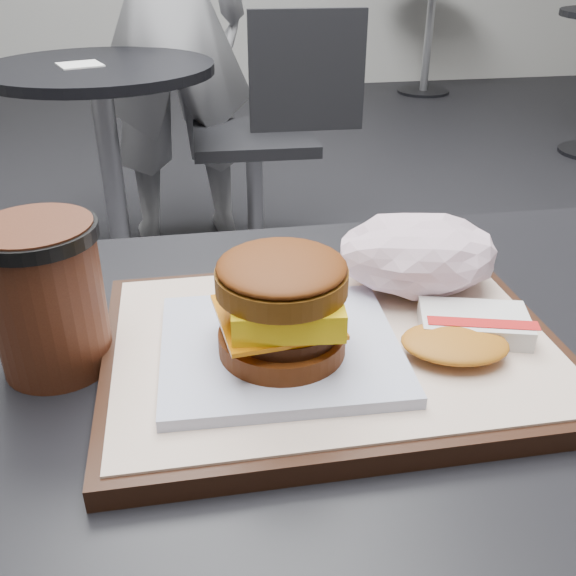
# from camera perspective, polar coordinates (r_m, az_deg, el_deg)

# --- Properties ---
(customer_table) EXTENTS (0.80, 0.60, 0.77)m
(customer_table) POSITION_cam_1_polar(r_m,az_deg,el_deg) (0.67, 4.61, -20.04)
(customer_table) COLOR #A5A5AA
(customer_table) RESTS_ON ground
(serving_tray) EXTENTS (0.38, 0.28, 0.02)m
(serving_tray) POSITION_cam_1_polar(r_m,az_deg,el_deg) (0.55, 3.93, -5.32)
(serving_tray) COLOR black
(serving_tray) RESTS_ON customer_table
(breakfast_sandwich) EXTENTS (0.20, 0.18, 0.09)m
(breakfast_sandwich) POSITION_cam_1_polar(r_m,az_deg,el_deg) (0.50, -0.55, -2.48)
(breakfast_sandwich) COLOR white
(breakfast_sandwich) RESTS_ON serving_tray
(hash_brown) EXTENTS (0.13, 0.11, 0.02)m
(hash_brown) POSITION_cam_1_polar(r_m,az_deg,el_deg) (0.55, 15.50, -3.79)
(hash_brown) COLOR silver
(hash_brown) RESTS_ON serving_tray
(crumpled_wrapper) EXTENTS (0.15, 0.12, 0.07)m
(crumpled_wrapper) POSITION_cam_1_polar(r_m,az_deg,el_deg) (0.62, 11.52, 2.97)
(crumpled_wrapper) COLOR white
(crumpled_wrapper) RESTS_ON serving_tray
(coffee_cup) EXTENTS (0.10, 0.10, 0.13)m
(coffee_cup) POSITION_cam_1_polar(r_m,az_deg,el_deg) (0.54, -20.68, -0.36)
(coffee_cup) COLOR #431C10
(coffee_cup) RESTS_ON customer_table
(neighbor_table) EXTENTS (0.70, 0.70, 0.75)m
(neighbor_table) POSITION_cam_1_polar(r_m,az_deg,el_deg) (2.15, -15.86, 13.34)
(neighbor_table) COLOR black
(neighbor_table) RESTS_ON ground
(napkin) EXTENTS (0.15, 0.15, 0.00)m
(napkin) POSITION_cam_1_polar(r_m,az_deg,el_deg) (2.11, -18.01, 18.36)
(napkin) COLOR white
(napkin) RESTS_ON neighbor_table
(neighbor_chair) EXTENTS (0.61, 0.43, 0.88)m
(neighbor_chair) POSITION_cam_1_polar(r_m,az_deg,el_deg) (2.33, -1.41, 14.46)
(neighbor_chair) COLOR #9D9DA1
(neighbor_chair) RESTS_ON ground
(patron) EXTENTS (0.65, 0.46, 1.68)m
(patron) POSITION_cam_1_polar(r_m,az_deg,el_deg) (2.52, -10.77, 22.70)
(patron) COLOR silver
(patron) RESTS_ON ground
(bg_table_far) EXTENTS (0.66, 0.66, 0.75)m
(bg_table_far) POSITION_cam_1_polar(r_m,az_deg,el_deg) (5.31, 12.55, 22.55)
(bg_table_far) COLOR black
(bg_table_far) RESTS_ON ground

